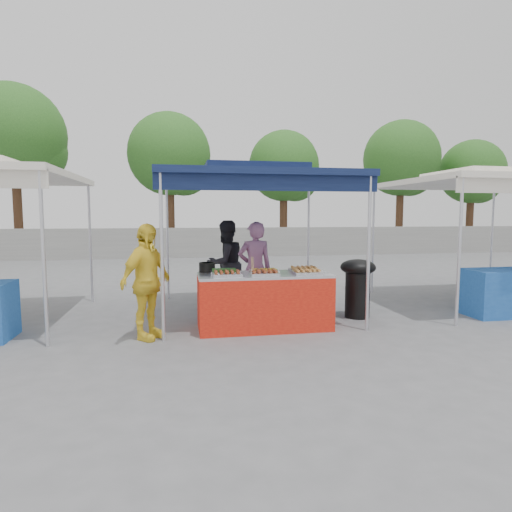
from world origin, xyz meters
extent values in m
plane|color=slate|center=(0.00, 0.00, 0.00)|extent=(80.00, 80.00, 0.00)
cube|color=gray|center=(0.00, 11.00, 0.60)|extent=(40.00, 0.25, 1.20)
cylinder|color=silver|center=(-1.50, -0.50, 1.15)|extent=(0.05, 0.05, 2.30)
cylinder|color=silver|center=(1.50, -0.50, 1.15)|extent=(0.05, 0.05, 2.30)
cylinder|color=silver|center=(-1.50, 2.50, 1.15)|extent=(0.05, 0.05, 2.30)
cylinder|color=silver|center=(1.50, 2.50, 1.15)|extent=(0.05, 0.05, 2.30)
cube|color=#121F4A|center=(0.00, 1.00, 2.35)|extent=(3.20, 3.20, 0.10)
cube|color=#121F4A|center=(0.00, 1.00, 2.48)|extent=(1.65, 1.65, 0.18)
cube|color=#121F4A|center=(0.00, -0.50, 2.20)|extent=(3.20, 0.04, 0.25)
cylinder|color=silver|center=(-3.00, -0.50, 1.15)|extent=(0.05, 0.05, 2.30)
cylinder|color=silver|center=(-3.00, 2.50, 1.15)|extent=(0.05, 0.05, 2.30)
cylinder|color=silver|center=(3.00, -0.50, 1.15)|extent=(0.05, 0.05, 2.30)
cylinder|color=silver|center=(3.00, 2.50, 1.15)|extent=(0.05, 0.05, 2.30)
cylinder|color=silver|center=(6.00, 2.50, 1.15)|extent=(0.05, 0.05, 2.30)
cube|color=white|center=(4.50, 1.00, 2.35)|extent=(3.20, 3.20, 0.10)
cube|color=white|center=(4.50, 1.00, 2.48)|extent=(1.65, 1.65, 0.18)
cylinder|color=#4A2D1C|center=(-7.95, 13.25, 2.27)|extent=(0.36, 0.36, 4.54)
sphere|color=#316A23|center=(-7.95, 13.25, 5.06)|extent=(4.16, 4.16, 4.16)
sphere|color=#316A23|center=(-7.35, 13.45, 4.41)|extent=(2.86, 2.86, 2.86)
cylinder|color=#4A2D1C|center=(-1.61, 12.76, 1.94)|extent=(0.36, 0.36, 3.89)
sphere|color=#316A23|center=(-1.61, 12.76, 4.33)|extent=(3.56, 3.56, 3.56)
sphere|color=#316A23|center=(-1.01, 12.96, 3.78)|extent=(2.45, 2.45, 2.45)
cylinder|color=#4A2D1C|center=(3.59, 13.18, 1.78)|extent=(0.36, 0.36, 3.57)
sphere|color=#316A23|center=(3.59, 13.18, 3.98)|extent=(3.26, 3.26, 3.26)
sphere|color=#316A23|center=(4.19, 13.38, 3.47)|extent=(2.24, 2.24, 2.24)
cylinder|color=#4A2D1C|center=(9.58, 13.35, 2.01)|extent=(0.36, 0.36, 4.03)
sphere|color=#316A23|center=(9.58, 13.35, 4.49)|extent=(3.68, 3.68, 3.68)
sphere|color=#316A23|center=(10.18, 13.55, 3.91)|extent=(2.53, 2.53, 2.53)
cylinder|color=#4A2D1C|center=(13.50, 13.36, 1.75)|extent=(0.36, 0.36, 3.50)
sphere|color=#316A23|center=(13.50, 13.36, 3.91)|extent=(3.20, 3.20, 3.20)
sphere|color=#316A23|center=(14.10, 13.56, 3.40)|extent=(2.20, 2.20, 2.20)
cube|color=red|center=(0.00, -0.10, 0.40)|extent=(2.00, 0.80, 0.81)
cube|color=silver|center=(0.00, -0.10, 0.83)|extent=(2.00, 0.80, 0.04)
cube|color=white|center=(-0.59, -0.32, 0.88)|extent=(0.42, 0.30, 0.05)
cube|color=brown|center=(-0.59, -0.32, 0.91)|extent=(0.35, 0.25, 0.02)
cube|color=white|center=(-0.05, -0.34, 0.88)|extent=(0.42, 0.30, 0.05)
cube|color=brown|center=(-0.05, -0.34, 0.91)|extent=(0.35, 0.25, 0.02)
cube|color=white|center=(0.61, -0.34, 0.88)|extent=(0.42, 0.30, 0.05)
cube|color=#C78744|center=(0.61, -0.34, 0.91)|extent=(0.35, 0.25, 0.02)
cube|color=white|center=(-0.60, -0.04, 0.88)|extent=(0.42, 0.30, 0.05)
cube|color=#2C6322|center=(-0.60, -0.04, 0.91)|extent=(0.35, 0.25, 0.02)
cube|color=white|center=(0.01, -0.04, 0.88)|extent=(0.42, 0.30, 0.05)
cube|color=yellow|center=(0.01, -0.04, 0.91)|extent=(0.35, 0.25, 0.02)
cube|color=white|center=(0.64, -0.02, 0.88)|extent=(0.42, 0.30, 0.05)
cube|color=#C78744|center=(0.64, -0.02, 0.91)|extent=(0.35, 0.25, 0.02)
cylinder|color=black|center=(-0.84, 0.24, 0.92)|extent=(0.25, 0.25, 0.15)
cylinder|color=silver|center=(-0.22, -0.30, 0.89)|extent=(0.07, 0.07, 0.09)
cylinder|color=black|center=(1.70, 0.31, 0.40)|extent=(0.41, 0.41, 0.80)
ellipsoid|color=black|center=(1.70, 0.31, 0.87)|extent=(0.59, 0.59, 0.27)
cube|color=#163DB9|center=(-0.47, 0.64, 0.14)|extent=(0.46, 0.33, 0.28)
cube|color=#163DB9|center=(0.42, 0.48, 0.14)|extent=(0.47, 0.33, 0.28)
cube|color=#163DB9|center=(0.42, 0.48, 0.42)|extent=(0.47, 0.33, 0.28)
imported|color=#9C6390|center=(0.01, 0.78, 0.81)|extent=(0.61, 0.42, 1.62)
imported|color=#222227|center=(-0.40, 1.60, 0.82)|extent=(1.00, 0.94, 1.63)
imported|color=yellow|center=(-1.72, -0.35, 0.81)|extent=(0.89, 1.00, 1.62)
camera|label=1|loc=(-1.27, -6.41, 1.75)|focal=30.00mm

